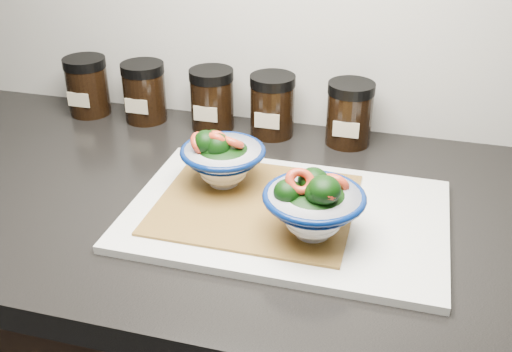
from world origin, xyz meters
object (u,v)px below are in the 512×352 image
(bowl_left, at_px, (222,159))
(spice_jar_b, at_px, (144,92))
(bowl_right, at_px, (314,206))
(spice_jar_d, at_px, (272,105))
(spice_jar_a, at_px, (87,86))
(spice_jar_e, at_px, (349,113))
(spice_jar_c, at_px, (212,99))
(cutting_board, at_px, (286,215))

(bowl_left, distance_m, spice_jar_b, 0.32)
(bowl_right, bearing_deg, spice_jar_d, 112.83)
(bowl_left, bearing_deg, spice_jar_a, 147.34)
(spice_jar_b, xyz_separation_m, spice_jar_d, (0.25, 0.00, 0.00))
(bowl_left, height_order, spice_jar_e, bowl_left)
(bowl_right, distance_m, spice_jar_d, 0.35)
(spice_jar_b, relative_size, spice_jar_e, 1.00)
(spice_jar_b, xyz_separation_m, spice_jar_c, (0.14, 0.00, 0.00))
(bowl_right, relative_size, spice_jar_a, 1.20)
(cutting_board, xyz_separation_m, spice_jar_c, (-0.20, 0.27, 0.05))
(bowl_right, relative_size, spice_jar_b, 1.20)
(bowl_left, xyz_separation_m, spice_jar_a, (-0.35, 0.22, -0.00))
(bowl_left, relative_size, spice_jar_b, 1.14)
(cutting_board, bearing_deg, spice_jar_c, 126.92)
(cutting_board, height_order, spice_jar_b, spice_jar_b)
(cutting_board, xyz_separation_m, bowl_right, (0.05, -0.05, 0.05))
(bowl_right, bearing_deg, cutting_board, 132.89)
(spice_jar_c, relative_size, spice_jar_e, 1.00)
(bowl_right, xyz_separation_m, spice_jar_a, (-0.51, 0.32, -0.00))
(spice_jar_d, distance_m, spice_jar_e, 0.14)
(spice_jar_c, relative_size, spice_jar_d, 1.00)
(cutting_board, xyz_separation_m, spice_jar_a, (-0.46, 0.27, 0.05))
(spice_jar_d, relative_size, spice_jar_e, 1.00)
(cutting_board, relative_size, spice_jar_e, 3.98)
(cutting_board, height_order, bowl_right, bowl_right)
(bowl_left, relative_size, spice_jar_c, 1.14)
(bowl_left, relative_size, spice_jar_d, 1.14)
(spice_jar_b, distance_m, spice_jar_e, 0.39)
(bowl_left, xyz_separation_m, spice_jar_c, (-0.09, 0.22, -0.00))
(cutting_board, relative_size, spice_jar_d, 3.98)
(cutting_board, xyz_separation_m, spice_jar_e, (0.05, 0.27, 0.05))
(bowl_left, xyz_separation_m, bowl_right, (0.16, -0.10, 0.00))
(bowl_right, bearing_deg, spice_jar_a, 147.65)
(cutting_board, distance_m, spice_jar_e, 0.28)
(cutting_board, height_order, spice_jar_a, spice_jar_a)
(bowl_right, distance_m, spice_jar_e, 0.32)
(spice_jar_a, height_order, spice_jar_e, same)
(spice_jar_e, bearing_deg, spice_jar_b, 180.00)
(spice_jar_c, bearing_deg, bowl_left, -67.63)
(bowl_right, xyz_separation_m, spice_jar_b, (-0.39, 0.32, -0.00))
(spice_jar_d, bearing_deg, spice_jar_e, 0.00)
(bowl_right, xyz_separation_m, spice_jar_c, (-0.25, 0.32, -0.00))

